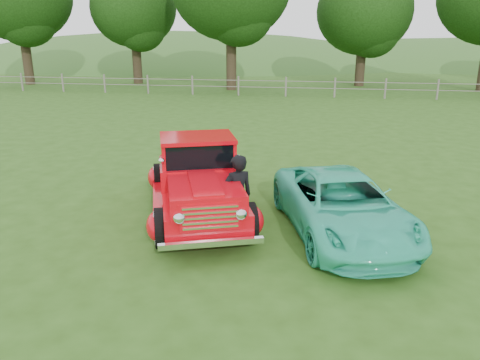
% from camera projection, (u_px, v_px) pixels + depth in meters
% --- Properties ---
extents(ground, '(140.00, 140.00, 0.00)m').
position_uv_depth(ground, '(201.00, 251.00, 8.59)').
color(ground, '#2A4D14').
rests_on(ground, ground).
extents(distant_hills, '(116.00, 60.00, 18.00)m').
position_uv_depth(distant_hills, '(275.00, 94.00, 66.53)').
color(distant_hills, '#376123').
rests_on(distant_hills, ground).
extents(fence_line, '(48.00, 0.12, 1.20)m').
position_uv_depth(fence_line, '(286.00, 87.00, 29.10)').
color(fence_line, slate).
rests_on(fence_line, ground).
extents(tree_mid_west, '(6.40, 6.40, 8.46)m').
position_uv_depth(tree_mid_west, '(134.00, 8.00, 35.11)').
color(tree_mid_west, '#302518').
rests_on(tree_mid_west, ground).
extents(tree_near_east, '(6.80, 6.80, 8.33)m').
position_uv_depth(tree_near_east, '(364.00, 12.00, 33.51)').
color(tree_near_east, '#302518').
rests_on(tree_near_east, ground).
extents(red_pickup, '(3.37, 5.28, 1.78)m').
position_uv_depth(red_pickup, '(198.00, 180.00, 10.09)').
color(red_pickup, black).
rests_on(red_pickup, ground).
extents(teal_sedan, '(3.17, 4.72, 1.20)m').
position_uv_depth(teal_sedan, '(342.00, 205.00, 9.16)').
color(teal_sedan, '#32CBA3').
rests_on(teal_sedan, ground).
extents(man, '(0.73, 0.67, 1.67)m').
position_uv_depth(man, '(237.00, 197.00, 8.95)').
color(man, black).
rests_on(man, ground).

